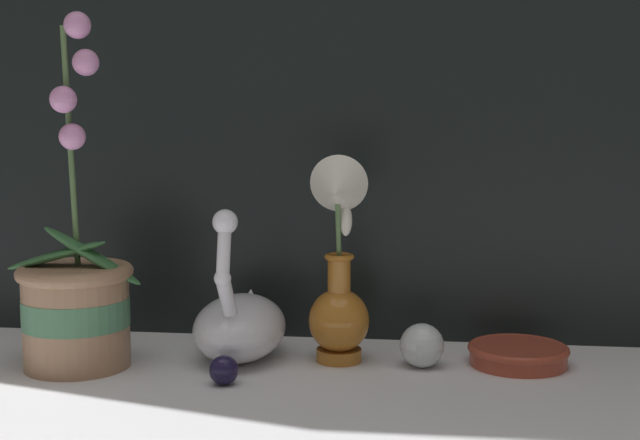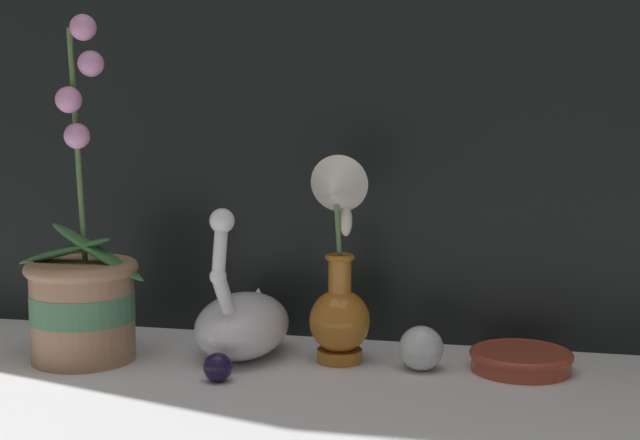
% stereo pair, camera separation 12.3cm
% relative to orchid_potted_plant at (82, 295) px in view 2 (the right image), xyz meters
% --- Properties ---
extents(ground_plane, '(2.80, 2.80, 0.00)m').
position_rel_orchid_potted_plant_xyz_m(ground_plane, '(0.31, -0.08, -0.10)').
color(ground_plane, white).
extents(orchid_potted_plant, '(0.19, 0.16, 0.49)m').
position_rel_orchid_potted_plant_xyz_m(orchid_potted_plant, '(0.00, 0.00, 0.00)').
color(orchid_potted_plant, '#9E7556').
rests_on(orchid_potted_plant, ground_plane).
extents(swan_figurine, '(0.13, 0.23, 0.23)m').
position_rel_orchid_potted_plant_xyz_m(swan_figurine, '(0.22, 0.07, -0.04)').
color(swan_figurine, white).
rests_on(swan_figurine, ground_plane).
extents(blue_vase, '(0.09, 0.11, 0.30)m').
position_rel_orchid_potted_plant_xyz_m(blue_vase, '(0.36, 0.06, 0.03)').
color(blue_vase, '#B26B23').
rests_on(blue_vase, ground_plane).
extents(glass_sphere, '(0.06, 0.06, 0.06)m').
position_rel_orchid_potted_plant_xyz_m(glass_sphere, '(0.48, 0.06, -0.06)').
color(glass_sphere, silver).
rests_on(glass_sphere, ground_plane).
extents(amber_dish, '(0.14, 0.14, 0.03)m').
position_rel_orchid_potted_plant_xyz_m(amber_dish, '(0.61, 0.08, -0.08)').
color(amber_dish, '#A8422D').
rests_on(amber_dish, ground_plane).
extents(glass_bauble, '(0.04, 0.04, 0.04)m').
position_rel_orchid_potted_plant_xyz_m(glass_bauble, '(0.22, -0.06, -0.08)').
color(glass_bauble, '#191433').
rests_on(glass_bauble, ground_plane).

